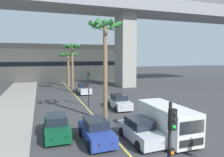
{
  "coord_description": "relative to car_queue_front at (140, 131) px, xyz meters",
  "views": [
    {
      "loc": [
        -4.82,
        0.25,
        5.8
      ],
      "look_at": [
        0.0,
        14.0,
        4.25
      ],
      "focal_mm": 32.87,
      "sensor_mm": 36.0,
      "label": 1
    }
  ],
  "objects": [
    {
      "name": "lane_stripe_center",
      "position": [
        -1.51,
        11.5,
        -0.72
      ],
      "size": [
        0.14,
        56.0,
        0.01
      ],
      "primitive_type": "cube",
      "color": "#DBCC4C",
      "rests_on": "ground"
    },
    {
      "name": "bridge_overpass",
      "position": [
        -0.57,
        24.86,
        13.95
      ],
      "size": [
        86.82,
        8.0,
        18.21
      ],
      "color": "gray",
      "rests_on": "ground"
    },
    {
      "name": "pier_building_backdrop",
      "position": [
        -1.51,
        40.92,
        3.6
      ],
      "size": [
        33.88,
        8.04,
        8.77
      ],
      "color": "#BCB29E",
      "rests_on": "ground"
    },
    {
      "name": "car_queue_front",
      "position": [
        0.0,
        0.0,
        0.0
      ],
      "size": [
        1.93,
        4.15,
        1.56
      ],
      "color": "#B7BABF",
      "rests_on": "ground"
    },
    {
      "name": "car_queue_second",
      "position": [
        1.93,
        8.83,
        0.0
      ],
      "size": [
        1.94,
        4.16,
        1.56
      ],
      "color": "#B7BABF",
      "rests_on": "ground"
    },
    {
      "name": "car_queue_third",
      "position": [
        -5.36,
        2.79,
        0.0
      ],
      "size": [
        1.87,
        4.12,
        1.56
      ],
      "color": "#0C4728",
      "rests_on": "ground"
    },
    {
      "name": "car_queue_fourth",
      "position": [
        -0.0,
        19.32,
        0.0
      ],
      "size": [
        1.86,
        4.11,
        1.56
      ],
      "color": "#B7BABF",
      "rests_on": "ground"
    },
    {
      "name": "car_queue_fifth",
      "position": [
        -2.86,
        0.95,
        0.0
      ],
      "size": [
        1.87,
        4.12,
        1.56
      ],
      "color": "navy",
      "rests_on": "ground"
    },
    {
      "name": "delivery_van",
      "position": [
        2.0,
        -0.22,
        0.57
      ],
      "size": [
        2.19,
        5.26,
        2.36
      ],
      "color": "silver",
      "rests_on": "ground"
    },
    {
      "name": "traffic_light_median_near",
      "position": [
        -1.99,
        -6.26,
        1.99
      ],
      "size": [
        0.24,
        0.37,
        4.2
      ],
      "color": "black",
      "rests_on": "ground"
    },
    {
      "name": "traffic_light_median_far",
      "position": [
        -1.16,
        10.58,
        1.99
      ],
      "size": [
        0.24,
        0.37,
        4.2
      ],
      "color": "black",
      "rests_on": "ground"
    },
    {
      "name": "palm_tree_near_median",
      "position": [
        -1.34,
        21.64,
        5.9
      ],
      "size": [
        2.91,
        2.89,
        7.96
      ],
      "color": "brown",
      "rests_on": "ground"
    },
    {
      "name": "palm_tree_mid_median",
      "position": [
        -1.19,
        27.79,
        4.44
      ],
      "size": [
        3.55,
        3.68,
        6.64
      ],
      "color": "brown",
      "rests_on": "ground"
    },
    {
      "name": "palm_tree_far_median",
      "position": [
        -0.87,
        5.14,
        6.32
      ],
      "size": [
        2.94,
        3.01,
        9.03
      ],
      "color": "brown",
      "rests_on": "ground"
    }
  ]
}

